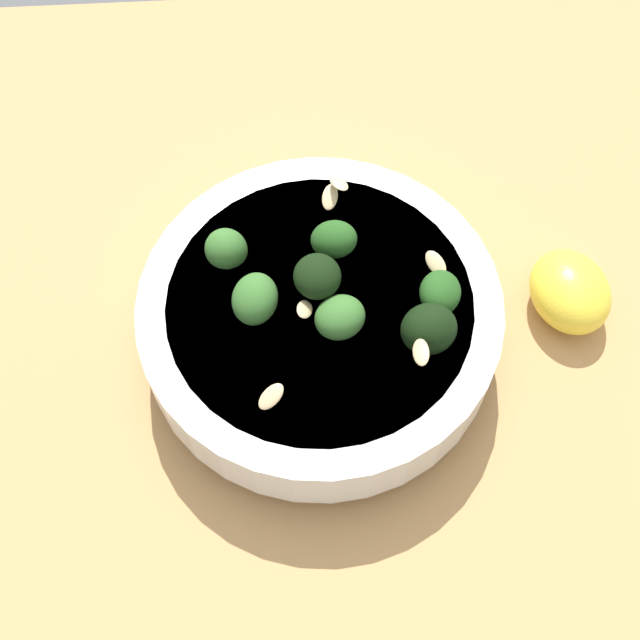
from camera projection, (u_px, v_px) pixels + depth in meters
ground_plane at (335, 359)px, 59.40cm from camera, size 68.21×68.21×4.82cm
bowl_of_broccoli at (321, 322)px, 53.86cm from camera, size 22.81×22.81×9.07cm
lemon_wedge at (570, 292)px, 56.76cm from camera, size 7.36×6.50×4.24cm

